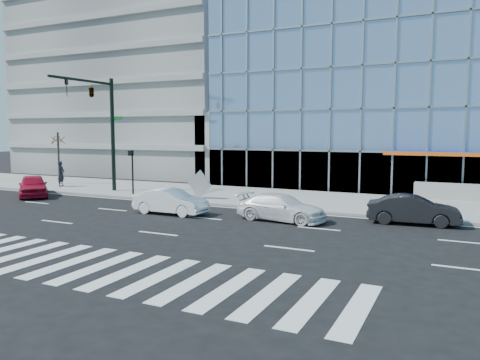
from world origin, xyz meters
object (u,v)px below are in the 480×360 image
object	(u,v)px
white_suv	(281,207)
tilted_panel	(200,184)
street_tree_near	(58,139)
pedestrian	(61,174)
traffic_signal	(98,106)
dark_sedan	(413,210)
ped_signal_post	(132,165)
red_sedan	(33,186)
white_sedan	(171,201)

from	to	relation	value
white_suv	tilted_panel	xyz separation A→B (m)	(-7.06, 4.02, 0.41)
street_tree_near	pedestrian	size ratio (longest dim) A/B	2.13
traffic_signal	dark_sedan	xyz separation A→B (m)	(20.75, -1.57, -5.47)
ped_signal_post	dark_sedan	xyz separation A→B (m)	(18.26, -1.94, -1.45)
red_sedan	pedestrian	bearing A→B (deg)	63.62
white_suv	white_sedan	distance (m)	6.06
traffic_signal	white_sedan	world-z (taller)	traffic_signal
red_sedan	traffic_signal	bearing A→B (deg)	-12.39
traffic_signal	ped_signal_post	world-z (taller)	traffic_signal
traffic_signal	white_suv	xyz separation A→B (m)	(14.75, -3.45, -5.50)
street_tree_near	dark_sedan	size ratio (longest dim) A/B	1.00
street_tree_near	red_sedan	bearing A→B (deg)	-57.85
pedestrian	tilted_panel	xyz separation A→B (m)	(13.03, -0.98, -0.07)
street_tree_near	tilted_panel	size ratio (longest dim) A/B	3.25
white_sedan	pedestrian	distance (m)	15.25
white_suv	red_sedan	xyz separation A→B (m)	(-18.22, 0.76, 0.08)
street_tree_near	pedestrian	distance (m)	3.41
street_tree_near	white_suv	world-z (taller)	street_tree_near
white_sedan	tilted_panel	distance (m)	4.97
ped_signal_post	white_sedan	xyz separation A→B (m)	(6.26, -4.64, -1.47)
traffic_signal	white_suv	bearing A→B (deg)	-13.15
traffic_signal	street_tree_near	distance (m)	7.96
pedestrian	tilted_panel	world-z (taller)	pedestrian
white_sedan	red_sedan	distance (m)	12.33
ped_signal_post	dark_sedan	world-z (taller)	ped_signal_post
pedestrian	dark_sedan	bearing A→B (deg)	-114.73
white_sedan	pedestrian	world-z (taller)	pedestrian
ped_signal_post	pedestrian	xyz separation A→B (m)	(-7.84, 1.18, -1.00)
traffic_signal	white_sedan	bearing A→B (deg)	-25.97
traffic_signal	tilted_panel	size ratio (longest dim) A/B	6.15
white_suv	dark_sedan	xyz separation A→B (m)	(6.00, 1.88, 0.03)
street_tree_near	white_sedan	xyz separation A→B (m)	(15.76, -7.19, -3.10)
street_tree_near	tilted_panel	xyz separation A→B (m)	(14.69, -2.35, -2.71)
ped_signal_post	white_suv	distance (m)	12.92
white_suv	traffic_signal	bearing A→B (deg)	82.36
traffic_signal	dark_sedan	bearing A→B (deg)	-4.32
traffic_signal	tilted_panel	xyz separation A→B (m)	(7.69, 0.58, -5.10)
dark_sedan	tilted_panel	world-z (taller)	tilted_panel
red_sedan	pedestrian	size ratio (longest dim) A/B	2.20
red_sedan	pedestrian	distance (m)	4.65
ped_signal_post	street_tree_near	size ratio (longest dim) A/B	0.71
traffic_signal	ped_signal_post	xyz separation A→B (m)	(2.50, 0.37, -4.02)
traffic_signal	red_sedan	size ratio (longest dim) A/B	1.83
street_tree_near	white_suv	bearing A→B (deg)	-16.33
white_sedan	red_sedan	xyz separation A→B (m)	(-12.22, 1.58, 0.07)
traffic_signal	pedestrian	size ratio (longest dim) A/B	4.03
street_tree_near	red_sedan	xyz separation A→B (m)	(3.53, -5.62, -3.04)
traffic_signal	red_sedan	xyz separation A→B (m)	(-3.47, -2.69, -5.42)
dark_sedan	traffic_signal	bearing A→B (deg)	80.67
street_tree_near	pedestrian	world-z (taller)	street_tree_near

